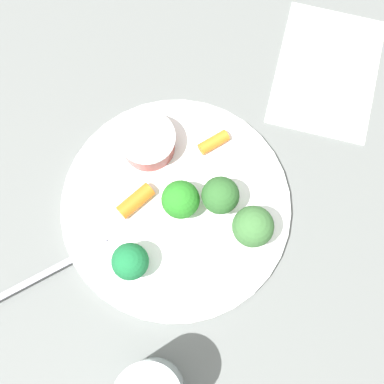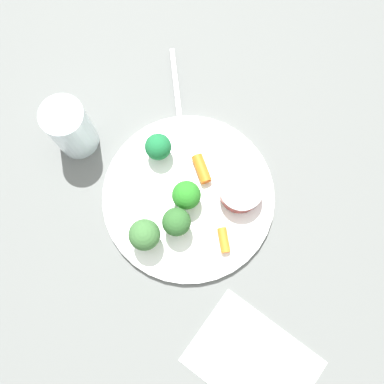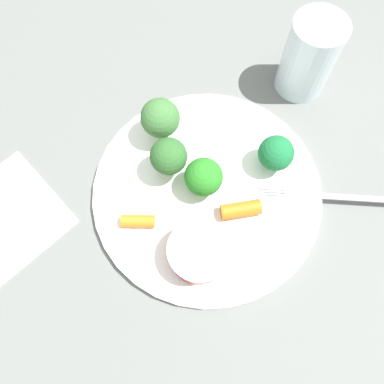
{
  "view_description": "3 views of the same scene",
  "coord_description": "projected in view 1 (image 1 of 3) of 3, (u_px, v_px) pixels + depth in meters",
  "views": [
    {
      "loc": [
        -0.15,
        -0.03,
        0.61
      ],
      "look_at": [
        0.01,
        -0.02,
        0.03
      ],
      "focal_mm": 50.31,
      "sensor_mm": 36.0,
      "label": 1
    },
    {
      "loc": [
        0.07,
        -0.13,
        0.65
      ],
      "look_at": [
        0.0,
        0.0,
        0.03
      ],
      "focal_mm": 40.03,
      "sensor_mm": 36.0,
      "label": 2
    },
    {
      "loc": [
        0.14,
        0.08,
        0.43
      ],
      "look_at": [
        0.02,
        -0.01,
        0.03
      ],
      "focal_mm": 35.94,
      "sensor_mm": 36.0,
      "label": 3
    }
  ],
  "objects": [
    {
      "name": "sauce_cup",
      "position": [
        148.0,
        142.0,
        0.62
      ],
      "size": [
        0.06,
        0.06,
        0.03
      ],
      "color": "maroon",
      "rests_on": "plate"
    },
    {
      "name": "broccoli_floret_0",
      "position": [
        130.0,
        262.0,
        0.57
      ],
      "size": [
        0.04,
        0.04,
        0.05
      ],
      "color": "#85BD6D",
      "rests_on": "plate"
    },
    {
      "name": "carrot_stick_1",
      "position": [
        214.0,
        142.0,
        0.63
      ],
      "size": [
        0.03,
        0.04,
        0.01
      ],
      "primitive_type": "cylinder",
      "rotation": [
        1.57,
        0.0,
        3.76
      ],
      "color": "orange",
      "rests_on": "plate"
    },
    {
      "name": "plate",
      "position": [
        176.0,
        207.0,
        0.62
      ],
      "size": [
        0.27,
        0.27,
        0.01
      ],
      "primitive_type": "cylinder",
      "color": "white",
      "rests_on": "ground_plane"
    },
    {
      "name": "broccoli_floret_2",
      "position": [
        220.0,
        196.0,
        0.58
      ],
      "size": [
        0.04,
        0.04,
        0.06
      ],
      "color": "#99C259",
      "rests_on": "plate"
    },
    {
      "name": "carrot_stick_0",
      "position": [
        136.0,
        197.0,
        0.61
      ],
      "size": [
        0.04,
        0.04,
        0.02
      ],
      "primitive_type": "cylinder",
      "rotation": [
        1.57,
        0.0,
        0.8
      ],
      "color": "orange",
      "rests_on": "plate"
    },
    {
      "name": "ground_plane",
      "position": [
        176.0,
        208.0,
        0.63
      ],
      "size": [
        2.4,
        2.4,
        0.0
      ],
      "primitive_type": "plane",
      "color": "#5F6360"
    },
    {
      "name": "napkin",
      "position": [
        327.0,
        71.0,
        0.67
      ],
      "size": [
        0.19,
        0.15,
        0.0
      ],
      "primitive_type": "cube",
      "rotation": [
        0.0,
        0.0,
        -0.17
      ],
      "color": "white",
      "rests_on": "ground_plane"
    },
    {
      "name": "fork",
      "position": [
        54.0,
        269.0,
        0.6
      ],
      "size": [
        0.11,
        0.17,
        0.0
      ],
      "color": "#B2AEC5",
      "rests_on": "plate"
    },
    {
      "name": "broccoli_floret_3",
      "position": [
        253.0,
        227.0,
        0.57
      ],
      "size": [
        0.05,
        0.05,
        0.06
      ],
      "color": "#9AB760",
      "rests_on": "plate"
    },
    {
      "name": "broccoli_floret_1",
      "position": [
        180.0,
        202.0,
        0.59
      ],
      "size": [
        0.04,
        0.04,
        0.05
      ],
      "color": "#92AA5B",
      "rests_on": "plate"
    }
  ]
}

